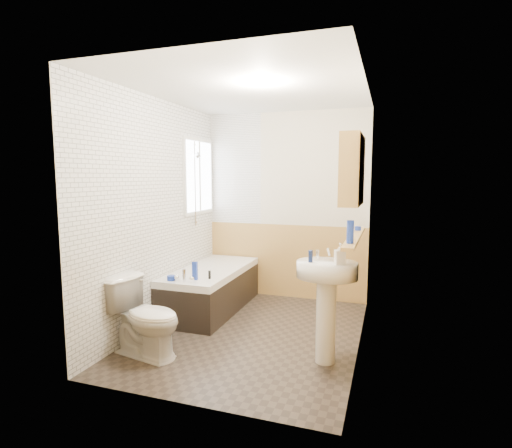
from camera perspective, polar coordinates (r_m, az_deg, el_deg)
The scene contains 26 objects.
floor at distance 4.38m, azimuth -0.65°, elevation -15.35°, with size 2.80×2.80×0.00m, color #2E2620.
ceiling at distance 4.14m, azimuth -0.70°, elevation 18.63°, with size 2.80×2.80×0.00m, color white.
wall_back at distance 5.42m, azimuth 4.26°, elevation 2.55°, with size 2.20×0.02×2.50m, color beige.
wall_front at distance 2.79m, azimuth -10.28°, elevation -1.57°, with size 2.20×0.02×2.50m, color beige.
wall_left at distance 4.56m, azimuth -13.96°, elevation 1.56°, with size 0.02×2.80×2.50m, color beige.
wall_right at distance 3.85m, azimuth 15.10°, elevation 0.60°, with size 0.02×2.80×2.50m, color beige.
wainscot_right at distance 4.00m, azimuth 14.44°, elevation -10.12°, with size 0.01×2.80×1.00m, color tan.
wainscot_front at distance 3.01m, azimuth -9.75°, elevation -15.78°, with size 2.20×0.01×1.00m, color tan.
wainscot_back at distance 5.51m, azimuth 4.13°, elevation -5.27°, with size 2.20×0.01×1.00m, color tan.
tile_cladding_left at distance 4.55m, azimuth -13.72°, elevation 1.56°, with size 0.01×2.80×2.50m, color white.
tile_return_back at distance 5.61m, azimuth -3.02°, elevation 7.82°, with size 0.75×0.01×1.50m, color white.
window at distance 5.35m, azimuth -8.14°, elevation 6.73°, with size 0.03×0.79×0.99m.
bathtub at distance 5.06m, azimuth -6.38°, elevation -9.03°, with size 0.70×1.57×0.66m.
shower_riser at distance 5.20m, azimuth -8.62°, elevation 6.79°, with size 0.10×0.07×1.08m.
toilet at distance 3.91m, azimuth -15.54°, elevation -12.75°, with size 0.41×0.73×0.72m, color white.
sink at distance 3.60m, azimuth 10.04°, elevation -9.42°, with size 0.53×0.43×1.03m.
pine_shelf at distance 3.81m, azimuth 13.91°, elevation -1.83°, with size 0.10×1.37×0.03m, color tan.
medicine_cabinet at distance 3.64m, azimuth 13.57°, elevation 7.48°, with size 0.17×0.68×0.61m.
foam_can at distance 3.35m, azimuth 13.31°, elevation -1.11°, with size 0.06×0.06×0.19m, color #19339E.
green_bottle at distance 3.48m, azimuth 13.53°, elevation -0.74°, with size 0.04×0.04×0.20m, color silver.
black_jar at distance 4.18m, azimuth 14.35°, elevation -0.61°, with size 0.06×0.06×0.04m, color #19339E.
soap_bottle at distance 3.45m, azimuth 11.89°, elevation -4.98°, with size 0.08×0.18×0.08m, color silver.
clear_bottle at distance 3.49m, azimuth 7.80°, elevation -4.60°, with size 0.04×0.04×0.10m, color navy.
blue_gel at distance 4.44m, azimuth -8.72°, elevation -6.63°, with size 0.05×0.03×0.20m, color #19339E.
cream_jar at distance 4.48m, azimuth -12.04°, elevation -7.54°, with size 0.09×0.09×0.05m, color #19339E.
orange_bottle at distance 4.48m, azimuth -6.66°, elevation -7.21°, with size 0.03×0.03×0.09m, color black.
Camera 1 is at (1.34, -3.83, 1.65)m, focal length 28.00 mm.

